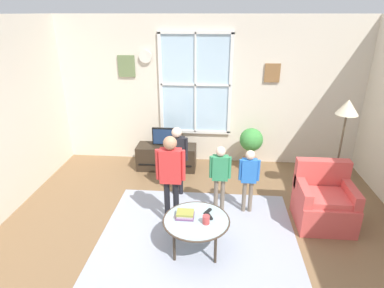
{
  "coord_description": "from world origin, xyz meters",
  "views": [
    {
      "loc": [
        0.2,
        -3.44,
        2.83
      ],
      "look_at": [
        -0.15,
        0.68,
        1.14
      ],
      "focal_mm": 30.22,
      "sensor_mm": 36.0,
      "label": 1
    }
  ],
  "objects": [
    {
      "name": "cup",
      "position": [
        0.09,
        -0.14,
        0.48
      ],
      "size": [
        0.09,
        0.09,
        0.11
      ],
      "primitive_type": "cylinder",
      "color": "#BF3F3F",
      "rests_on": "coffee_table"
    },
    {
      "name": "tv_stand",
      "position": [
        -0.77,
        2.17,
        0.24
      ],
      "size": [
        1.12,
        0.44,
        0.47
      ],
      "color": "#2D2319",
      "rests_on": "ground_plane"
    },
    {
      "name": "person_blue_shirt",
      "position": [
        0.67,
        0.82,
        0.63
      ],
      "size": [
        0.3,
        0.14,
        1.01
      ],
      "color": "#726656",
      "rests_on": "ground_plane"
    },
    {
      "name": "ground_plane",
      "position": [
        0.0,
        0.0,
        -0.01
      ],
      "size": [
        6.35,
        5.88,
        0.02
      ],
      "primitive_type": "cube",
      "color": "brown"
    },
    {
      "name": "book_stack",
      "position": [
        -0.18,
        -0.02,
        0.47
      ],
      "size": [
        0.22,
        0.19,
        0.08
      ],
      "color": "#6D4571",
      "rests_on": "coffee_table"
    },
    {
      "name": "potted_plant_by_window",
      "position": [
        0.83,
        2.29,
        0.51
      ],
      "size": [
        0.44,
        0.44,
        0.83
      ],
      "color": "#9E6B4C",
      "rests_on": "ground_plane"
    },
    {
      "name": "back_wall",
      "position": [
        -0.01,
        2.7,
        1.41
      ],
      "size": [
        5.75,
        0.17,
        2.81
      ],
      "color": "beige",
      "rests_on": "ground_plane"
    },
    {
      "name": "person_green_shirt",
      "position": [
        0.25,
        0.81,
        0.66
      ],
      "size": [
        0.32,
        0.14,
        1.06
      ],
      "color": "#726656",
      "rests_on": "ground_plane"
    },
    {
      "name": "television",
      "position": [
        -0.77,
        2.17,
        0.66
      ],
      "size": [
        0.52,
        0.08,
        0.36
      ],
      "color": "#4C4C4C",
      "rests_on": "tv_stand"
    },
    {
      "name": "area_rug",
      "position": [
        -0.03,
        0.13,
        0.0
      ],
      "size": [
        2.65,
        2.33,
        0.01
      ],
      "primitive_type": "cube",
      "color": "#999EAD",
      "rests_on": "ground_plane"
    },
    {
      "name": "floor_lamp",
      "position": [
        2.03,
        1.19,
        1.42
      ],
      "size": [
        0.32,
        0.32,
        1.69
      ],
      "color": "black",
      "rests_on": "ground_plane"
    },
    {
      "name": "remote_near_cup",
      "position": [
        0.13,
        -0.0,
        0.44
      ],
      "size": [
        0.09,
        0.14,
        0.02
      ],
      "primitive_type": "cube",
      "rotation": [
        0.0,
        0.0,
        0.43
      ],
      "color": "black",
      "rests_on": "coffee_table"
    },
    {
      "name": "person_red_shirt",
      "position": [
        -0.42,
        0.42,
        0.84
      ],
      "size": [
        0.4,
        0.18,
        1.34
      ],
      "color": "black",
      "rests_on": "ground_plane"
    },
    {
      "name": "person_black_shirt",
      "position": [
        -0.44,
        1.24,
        0.74
      ],
      "size": [
        0.35,
        0.16,
        1.18
      ],
      "color": "black",
      "rests_on": "ground_plane"
    },
    {
      "name": "armchair",
      "position": [
        1.73,
        0.65,
        0.33
      ],
      "size": [
        0.76,
        0.74,
        0.87
      ],
      "color": "#D14C47",
      "rests_on": "ground_plane"
    },
    {
      "name": "coffee_table",
      "position": [
        -0.04,
        -0.07,
        0.41
      ],
      "size": [
        0.85,
        0.85,
        0.44
      ],
      "color": "#99B2B7",
      "rests_on": "ground_plane"
    },
    {
      "name": "remote_near_books",
      "position": [
        0.1,
        0.1,
        0.44
      ],
      "size": [
        0.11,
        0.14,
        0.02
      ],
      "primitive_type": "cube",
      "rotation": [
        0.0,
        0.0,
        -0.53
      ],
      "color": "black",
      "rests_on": "coffee_table"
    }
  ]
}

